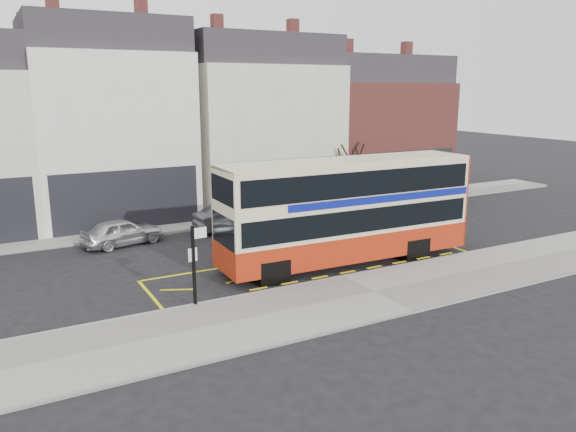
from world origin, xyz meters
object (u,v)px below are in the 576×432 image
double_decker_bus (347,209)px  car_white (387,200)px  bus_stop_post (195,257)px  street_tree_right (350,151)px  car_silver (122,232)px  car_grey (235,217)px

double_decker_bus → car_white: (8.02, 7.42, -1.67)m
bus_stop_post → car_white: (15.29, 9.19, -1.17)m
bus_stop_post → street_tree_right: (13.80, 10.99, 1.65)m
bus_stop_post → car_silver: size_ratio=0.72×
double_decker_bus → car_silver: (-7.71, 7.25, -1.66)m
car_grey → car_white: (9.93, 0.03, -0.07)m
double_decker_bus → street_tree_right: (6.52, 9.23, 1.14)m
double_decker_bus → street_tree_right: street_tree_right is taller
double_decker_bus → car_silver: double_decker_bus is taller
car_grey → street_tree_right: (8.43, 1.84, 2.75)m
car_white → street_tree_right: (-1.50, 1.81, 2.82)m
bus_stop_post → car_grey: 10.67m
double_decker_bus → bus_stop_post: (-7.28, -1.76, -0.51)m
car_silver → street_tree_right: street_tree_right is taller
street_tree_right → car_grey: bearing=-167.7°
bus_stop_post → car_silver: (-0.43, 9.01, -1.16)m
car_grey → street_tree_right: 9.06m
double_decker_bus → car_grey: 7.81m
car_silver → car_white: 15.73m
bus_stop_post → car_white: bus_stop_post is taller
car_silver → car_white: (15.73, 0.18, -0.01)m
double_decker_bus → bus_stop_post: bearing=-164.8°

